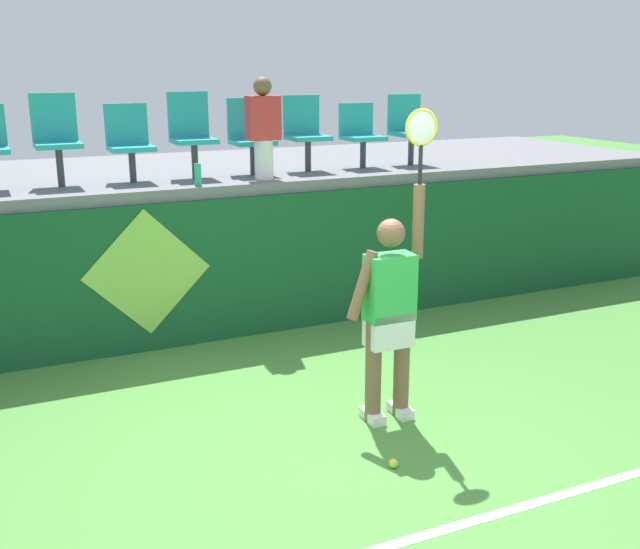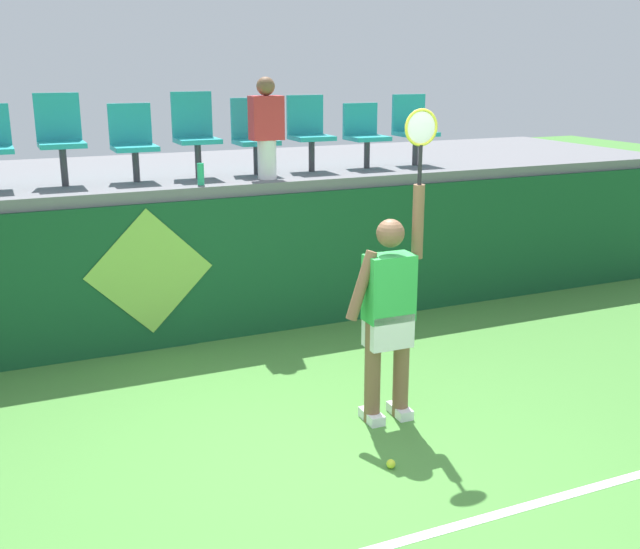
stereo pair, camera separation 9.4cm
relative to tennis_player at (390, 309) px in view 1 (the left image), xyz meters
name	(u,v)px [view 1 (the left image)]	position (x,y,z in m)	size (l,w,h in m)	color
ground_plane	(334,461)	(-0.70, -0.46, -0.93)	(40.00, 40.00, 0.00)	#478438
court_back_wall	(214,269)	(-0.70, 2.41, -0.19)	(12.71, 0.20, 1.49)	#144C28
spectator_platform	(173,173)	(-0.70, 3.96, 0.62)	(12.71, 3.19, 0.12)	slate
court_baseline_stripe	(410,540)	(-0.70, -1.51, -0.93)	(11.44, 0.08, 0.01)	white
tennis_player	(390,309)	(0.00, 0.00, 0.00)	(0.75, 0.26, 2.48)	white
tennis_ball	(393,463)	(-0.36, -0.72, -0.90)	(0.07, 0.07, 0.07)	#D1E533
water_bottle	(198,174)	(-0.80, 2.52, 0.79)	(0.07, 0.07, 0.22)	#26B272
stadium_chair_2	(56,135)	(-2.07, 3.08, 1.18)	(0.44, 0.42, 0.91)	#38383D
stadium_chair_3	(129,140)	(-1.35, 3.08, 1.11)	(0.44, 0.42, 0.79)	#38383D
stadium_chair_4	(192,131)	(-0.69, 3.08, 1.17)	(0.44, 0.42, 0.90)	#38383D
stadium_chair_5	(250,134)	(-0.03, 3.08, 1.12)	(0.44, 0.42, 0.83)	#38383D
stadium_chair_6	(305,130)	(0.63, 3.08, 1.14)	(0.44, 0.42, 0.85)	#38383D
stadium_chair_7	(360,132)	(1.34, 3.07, 1.09)	(0.44, 0.42, 0.74)	#38383D
stadium_chair_8	(408,126)	(1.99, 3.08, 1.14)	(0.44, 0.42, 0.83)	#38383D
spectator_0	(263,127)	(-0.03, 2.67, 1.23)	(0.34, 0.20, 1.06)	white
wall_signage_mount	(152,351)	(-1.42, 2.31, -0.93)	(1.27, 0.01, 1.46)	#144C28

